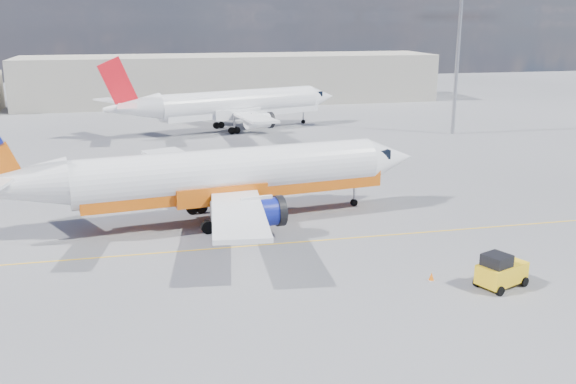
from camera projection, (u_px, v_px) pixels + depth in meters
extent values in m
plane|color=#58585C|center=(322.00, 257.00, 39.39)|extent=(240.00, 240.00, 0.00)
cube|color=yellow|center=(310.00, 241.00, 42.21)|extent=(70.00, 0.15, 0.01)
cube|color=beige|center=(231.00, 79.00, 109.93)|extent=(70.00, 14.00, 8.00)
cylinder|color=white|center=(230.00, 172.00, 45.74)|extent=(22.16, 6.40, 3.38)
cone|color=white|center=(389.00, 158.00, 50.19)|extent=(4.41, 3.90, 3.38)
cone|color=white|center=(11.00, 186.00, 40.69)|extent=(7.35, 4.15, 3.22)
cube|color=black|center=(374.00, 153.00, 49.56)|extent=(1.99, 2.50, 0.70)
cube|color=#D6590D|center=(237.00, 187.00, 46.22)|extent=(22.07, 5.80, 1.19)
cube|color=white|center=(189.00, 165.00, 51.75)|extent=(7.43, 12.27, 0.80)
cube|color=white|center=(238.00, 213.00, 39.19)|extent=(4.42, 12.21, 0.80)
cylinder|color=navy|center=(221.00, 182.00, 50.44)|extent=(3.81, 2.37, 1.89)
cylinder|color=navy|center=(257.00, 213.00, 42.36)|extent=(3.81, 2.37, 1.89)
cylinder|color=black|center=(240.00, 180.00, 50.98)|extent=(0.78, 2.14, 2.09)
cylinder|color=black|center=(279.00, 211.00, 42.91)|extent=(0.78, 2.14, 2.09)
cylinder|color=#9898A0|center=(354.00, 191.00, 49.78)|extent=(0.20, 0.20, 2.09)
cylinder|color=black|center=(354.00, 202.00, 50.03)|extent=(0.59, 0.31, 0.56)
cylinder|color=black|center=(197.00, 208.00, 48.04)|extent=(0.94, 0.50, 0.90)
cylinder|color=black|center=(213.00, 227.00, 43.73)|extent=(0.94, 0.50, 0.90)
cylinder|color=white|center=(239.00, 103.00, 82.95)|extent=(21.51, 9.76, 3.33)
cone|color=white|center=(321.00, 97.00, 89.21)|extent=(4.74, 4.36, 3.33)
cone|color=white|center=(132.00, 108.00, 75.87)|extent=(7.49, 5.10, 3.16)
cube|color=black|center=(313.00, 93.00, 88.40)|extent=(2.27, 2.65, 0.68)
cube|color=white|center=(243.00, 111.00, 83.49)|extent=(21.33, 9.20, 1.17)
cube|color=white|center=(208.00, 104.00, 88.14)|extent=(8.85, 11.63, 0.79)
cube|color=white|center=(254.00, 117.00, 76.78)|extent=(3.91, 11.92, 0.79)
cylinder|color=white|center=(228.00, 112.00, 87.32)|extent=(3.92, 2.85, 1.86)
cylinder|color=white|center=(259.00, 121.00, 80.02)|extent=(3.92, 2.85, 1.86)
cylinder|color=black|center=(239.00, 111.00, 88.09)|extent=(1.09, 2.11, 2.05)
cylinder|color=black|center=(270.00, 120.00, 80.79)|extent=(1.09, 2.11, 2.05)
cube|color=red|center=(118.00, 83.00, 74.36)|extent=(4.46, 1.69, 6.11)
cube|color=white|center=(112.00, 100.00, 77.58)|extent=(4.61, 5.23, 0.18)
cube|color=white|center=(127.00, 106.00, 72.39)|extent=(2.17, 4.90, 0.18)
cylinder|color=#9898A0|center=(303.00, 115.00, 88.37)|extent=(0.22, 0.22, 2.05)
cylinder|color=black|center=(303.00, 122.00, 88.62)|extent=(0.59, 0.39, 0.55)
cylinder|color=black|center=(219.00, 125.00, 84.75)|extent=(0.95, 0.62, 0.88)
cylinder|color=black|center=(234.00, 130.00, 80.85)|extent=(0.95, 0.62, 0.88)
cylinder|color=black|center=(477.00, 282.00, 35.07)|extent=(0.57, 0.40, 0.53)
cylinder|color=black|center=(500.00, 291.00, 33.90)|extent=(0.57, 0.40, 0.53)
cylinder|color=black|center=(501.00, 273.00, 36.27)|extent=(0.57, 0.40, 0.53)
cylinder|color=black|center=(524.00, 282.00, 35.10)|extent=(0.57, 0.40, 0.53)
cube|color=yellow|center=(502.00, 273.00, 34.95)|extent=(3.13, 2.45, 1.07)
cube|color=black|center=(497.00, 260.00, 34.42)|extent=(1.67, 1.67, 0.64)
cube|color=white|center=(431.00, 280.00, 35.92)|extent=(0.35, 0.35, 0.03)
cone|color=orange|center=(431.00, 276.00, 35.86)|extent=(0.29, 0.29, 0.45)
cylinder|color=#9898A0|center=(458.00, 49.00, 78.21)|extent=(0.46, 0.46, 21.07)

